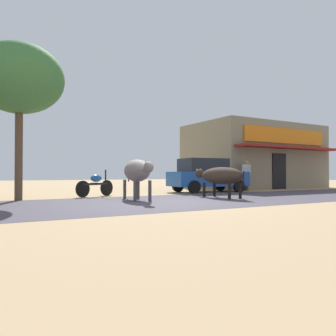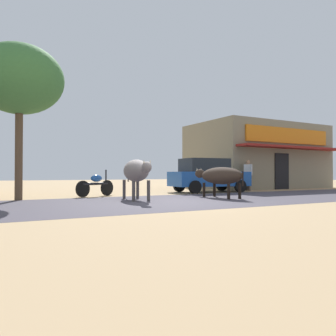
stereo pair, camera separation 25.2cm
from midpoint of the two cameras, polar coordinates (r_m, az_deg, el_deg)
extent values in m
plane|color=tan|center=(10.99, -1.91, -5.68)|extent=(80.00, 80.00, 0.00)
cube|color=#443F49|center=(10.99, -1.91, -5.67)|extent=(72.00, 5.67, 0.00)
cube|color=gray|center=(23.12, 13.96, 1.83)|extent=(8.33, 5.21, 4.05)
cube|color=orange|center=(21.37, 18.93, 5.13)|extent=(6.66, 0.10, 0.90)
cube|color=maroon|center=(21.06, 19.75, 3.24)|extent=(7.99, 0.90, 0.12)
cube|color=black|center=(20.86, 17.90, -0.53)|extent=(1.10, 0.06, 2.10)
cylinder|color=brown|center=(12.57, -24.37, 2.24)|extent=(0.25, 0.25, 3.17)
ellipsoid|color=#3D7338|center=(12.96, -24.29, 13.59)|extent=(2.97, 2.97, 2.38)
cube|color=#1A4A9B|center=(16.73, 6.34, -1.84)|extent=(3.96, 1.96, 0.70)
cube|color=#1E2328|center=(16.59, 5.49, 0.47)|extent=(2.23, 1.68, 0.64)
cylinder|color=black|center=(18.10, 8.36, -2.87)|extent=(0.61, 0.23, 0.60)
cylinder|color=black|center=(16.76, 11.45, -3.02)|extent=(0.61, 0.23, 0.60)
cylinder|color=black|center=(16.86, 1.27, -3.03)|extent=(0.61, 0.23, 0.60)
cylinder|color=black|center=(15.41, 3.98, -3.22)|extent=(0.61, 0.23, 0.60)
cylinder|color=black|center=(14.22, -10.80, -3.31)|extent=(0.61, 0.34, 0.64)
cylinder|color=black|center=(13.37, -14.70, -3.44)|extent=(0.61, 0.34, 0.64)
cylinder|color=black|center=(13.78, -12.69, -2.63)|extent=(1.19, 0.63, 0.10)
ellipsoid|color=#1E4C99|center=(13.81, -12.53, -1.71)|extent=(0.61, 0.45, 0.28)
cylinder|color=black|center=(14.17, -10.97, -1.50)|extent=(0.06, 0.06, 0.60)
ellipsoid|color=slate|center=(11.78, -5.90, -0.44)|extent=(1.04, 2.20, 0.77)
ellipsoid|color=slate|center=(10.53, -4.00, 0.14)|extent=(0.36, 0.60, 0.36)
cone|color=beige|center=(10.52, -3.40, 1.12)|extent=(0.06, 0.06, 0.12)
cone|color=beige|center=(10.46, -4.44, 1.14)|extent=(0.06, 0.06, 0.12)
cylinder|color=#484241|center=(11.21, -3.71, -3.83)|extent=(0.11, 0.11, 0.68)
cylinder|color=#484241|center=(11.07, -6.22, -3.87)|extent=(0.11, 0.11, 0.68)
cylinder|color=#484241|center=(12.53, -5.62, -3.53)|extent=(0.11, 0.11, 0.68)
cylinder|color=#484241|center=(12.40, -7.88, -3.55)|extent=(0.11, 0.11, 0.68)
cylinder|color=#484241|center=(12.85, -7.21, -0.93)|extent=(0.05, 0.05, 0.61)
ellipsoid|color=#31251D|center=(12.82, 8.43, -1.29)|extent=(0.72, 2.30, 0.64)
ellipsoid|color=#31251D|center=(13.95, 4.84, -0.94)|extent=(0.28, 0.56, 0.36)
cone|color=beige|center=(13.93, 4.38, -0.20)|extent=(0.06, 0.06, 0.12)
cone|color=beige|center=(14.05, 5.06, -0.21)|extent=(0.06, 0.06, 0.12)
cylinder|color=black|center=(13.28, 5.57, -3.66)|extent=(0.11, 0.11, 0.56)
cylinder|color=black|center=(13.58, 7.30, -3.60)|extent=(0.11, 0.11, 0.56)
cylinder|color=black|center=(12.10, 9.71, -3.92)|extent=(0.11, 0.11, 0.56)
cylinder|color=black|center=(12.43, 11.49, -3.83)|extent=(0.11, 0.11, 0.56)
cylinder|color=black|center=(11.91, 12.03, -1.78)|extent=(0.05, 0.05, 0.51)
cylinder|color=brown|center=(18.56, 12.48, -2.47)|extent=(0.14, 0.14, 0.82)
cylinder|color=brown|center=(18.43, 12.86, -2.48)|extent=(0.14, 0.14, 0.82)
cube|color=silver|center=(18.49, 12.66, -0.30)|extent=(0.45, 0.48, 0.58)
sphere|color=tan|center=(18.50, 12.65, 0.94)|extent=(0.22, 0.22, 0.22)
cylinder|color=silver|center=(18.68, 12.12, -0.22)|extent=(0.09, 0.09, 0.52)
cylinder|color=silver|center=(18.30, 13.21, -0.20)|extent=(0.09, 0.09, 0.52)
camera|label=1|loc=(0.13, -90.53, 0.01)|focal=36.18mm
camera|label=2|loc=(0.13, 89.47, -0.01)|focal=36.18mm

